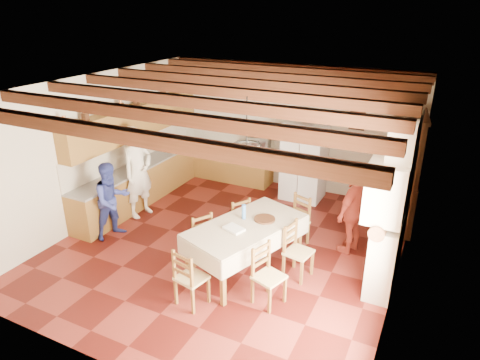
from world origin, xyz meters
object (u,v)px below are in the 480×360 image
at_px(dining_table, 246,229).
at_px(chair_right_far, 299,251).
at_px(refrigerator, 304,160).
at_px(person_woman_blue, 112,200).
at_px(chair_left_near, 198,236).
at_px(hutch, 404,172).
at_px(person_woman_red, 354,211).
at_px(microwave, 258,144).
at_px(chair_left_far, 236,220).
at_px(person_man, 138,172).
at_px(chair_end_far, 295,221).
at_px(chair_right_near, 269,276).
at_px(chair_end_near, 192,277).

height_order(dining_table, chair_right_far, chair_right_far).
relative_size(refrigerator, person_woman_blue, 1.21).
bearing_deg(chair_right_far, chair_left_near, 110.36).
xyz_separation_m(hutch, person_woman_red, (-0.64, -1.42, -0.35)).
distance_m(hutch, microwave, 3.53).
relative_size(chair_left_far, microwave, 1.70).
height_order(person_man, person_woman_blue, person_man).
xyz_separation_m(chair_end_far, microwave, (-1.81, 2.32, 0.58)).
xyz_separation_m(chair_left_near, chair_right_far, (1.75, 0.30, 0.00)).
bearing_deg(refrigerator, hutch, -10.42).
relative_size(chair_left_far, chair_end_far, 1.00).
distance_m(chair_left_far, chair_right_near, 1.87).
bearing_deg(chair_end_far, chair_left_near, -114.61).
bearing_deg(hutch, refrigerator, 161.59).
bearing_deg(chair_left_far, chair_end_near, 37.37).
height_order(chair_right_near, person_woman_red, person_woman_red).
bearing_deg(chair_left_near, person_woman_red, 151.52).
relative_size(chair_left_near, microwave, 1.70).
relative_size(chair_left_far, chair_end_near, 1.00).
xyz_separation_m(refrigerator, chair_left_near, (-0.80, -3.37, -0.44)).
height_order(chair_left_far, person_woman_red, person_woman_red).
xyz_separation_m(person_woman_blue, person_woman_red, (4.28, 1.49, 0.06)).
bearing_deg(microwave, person_man, -132.11).
relative_size(chair_right_near, person_woman_blue, 0.63).
xyz_separation_m(chair_left_near, person_man, (-2.04, 0.97, 0.50)).
distance_m(chair_right_far, person_woman_blue, 3.70).
relative_size(dining_table, person_man, 1.15).
bearing_deg(chair_left_far, chair_right_near, 73.06).
bearing_deg(hutch, chair_end_near, -128.55).
bearing_deg(chair_right_far, person_man, 90.59).
distance_m(chair_right_far, microwave, 4.02).
xyz_separation_m(chair_right_near, chair_end_far, (-0.23, 1.84, 0.00)).
height_order(hutch, chair_right_near, hutch).
bearing_deg(refrigerator, microwave, 170.31).
height_order(chair_left_near, chair_right_near, same).
xyz_separation_m(person_woman_red, microwave, (-2.82, 2.10, 0.24)).
height_order(person_man, person_woman_red, person_man).
distance_m(hutch, chair_right_near, 3.82).
height_order(refrigerator, person_woman_red, refrigerator).
bearing_deg(chair_right_far, chair_right_near, 179.39).
relative_size(chair_right_near, microwave, 1.70).
height_order(chair_left_near, chair_end_far, same).
height_order(dining_table, chair_end_far, chair_end_far).
height_order(chair_end_near, person_man, person_man).
distance_m(hutch, dining_table, 3.56).
xyz_separation_m(chair_right_near, person_man, (-3.62, 1.53, 0.50)).
bearing_deg(chair_end_far, microwave, 149.78).
bearing_deg(dining_table, person_woman_blue, -178.63).
bearing_deg(person_woman_blue, chair_end_near, -95.22).
xyz_separation_m(dining_table, person_woman_blue, (-2.82, -0.07, -0.04)).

